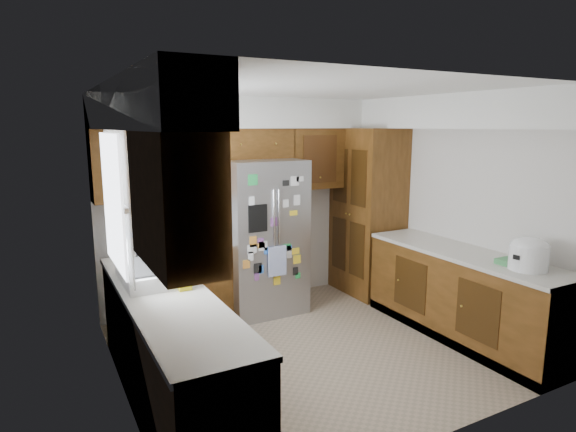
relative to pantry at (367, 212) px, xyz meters
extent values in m
plane|color=tan|center=(-1.50, -1.15, -1.07)|extent=(3.60, 3.60, 0.00)
cube|color=silver|center=(-1.50, 0.45, 0.18)|extent=(3.60, 0.04, 2.50)
cube|color=silver|center=(-3.30, -1.15, 0.18)|extent=(0.04, 3.20, 2.50)
cube|color=silver|center=(0.30, -1.15, 0.18)|extent=(0.04, 3.20, 2.50)
cube|color=silver|center=(-1.50, -2.75, 0.18)|extent=(3.60, 0.04, 2.50)
cube|color=white|center=(-1.50, -1.15, 1.43)|extent=(3.60, 3.20, 0.02)
cube|color=silver|center=(-1.50, 0.26, 1.25)|extent=(3.60, 0.38, 0.35)
cube|color=silver|center=(-3.11, -1.15, 1.25)|extent=(0.38, 3.20, 0.35)
cube|color=silver|center=(0.11, -1.15, 1.25)|extent=(0.38, 3.20, 0.35)
cube|color=#452A0D|center=(-2.63, 0.28, 0.70)|extent=(1.33, 0.34, 0.75)
cube|color=#452A0D|center=(-0.36, 0.28, 0.70)|extent=(1.33, 0.34, 0.75)
cube|color=#452A0D|center=(-3.13, -2.30, 0.70)|extent=(0.34, 0.85, 0.75)
cube|color=white|center=(-3.29, -1.05, 0.53)|extent=(0.02, 0.90, 1.05)
cube|color=white|center=(-3.25, -1.05, 0.53)|extent=(0.01, 1.02, 1.15)
cube|color=#1D3BAB|center=(-2.54, 0.09, 0.55)|extent=(0.16, 0.02, 0.22)
cube|color=beige|center=(-2.88, 0.09, 0.75)|extent=(0.16, 0.02, 0.20)
cube|color=#452A0D|center=(-3.00, -1.45, -0.64)|extent=(0.60, 2.60, 0.88)
cube|color=#452A0D|center=(-2.33, 0.15, -0.64)|extent=(0.75, 0.60, 0.88)
cube|color=silver|center=(-3.00, -1.45, -0.17)|extent=(0.63, 2.60, 0.04)
cube|color=silver|center=(-2.33, 0.15, -0.17)|extent=(0.75, 0.60, 0.04)
cube|color=black|center=(-3.00, -1.45, -1.02)|extent=(0.60, 2.60, 0.10)
cube|color=white|center=(-2.69, -2.30, -0.61)|extent=(0.01, 0.58, 0.80)
cube|color=#452A0D|center=(0.00, -1.62, -0.64)|extent=(0.60, 2.25, 0.88)
cube|color=silver|center=(0.00, -1.62, -0.17)|extent=(0.63, 2.25, 0.04)
cube|color=black|center=(0.00, -1.62, -1.02)|extent=(0.60, 2.25, 0.10)
cube|color=#452A0D|center=(0.00, 0.00, 0.00)|extent=(0.60, 0.90, 2.15)
cube|color=#929397|center=(-1.50, 0.05, -0.17)|extent=(0.90, 0.75, 1.80)
cylinder|color=silver|center=(-1.53, -0.34, -0.02)|extent=(0.02, 0.02, 0.90)
cylinder|color=silver|center=(-1.47, -0.34, -0.02)|extent=(0.02, 0.02, 0.90)
cube|color=black|center=(-1.72, -0.33, 0.12)|extent=(0.22, 0.01, 0.30)
cube|color=white|center=(-1.50, -0.35, -0.38)|extent=(0.22, 0.01, 0.34)
cube|color=orange|center=(-1.86, -0.33, -0.37)|extent=(0.08, 0.00, 0.10)
cube|color=orange|center=(-1.78, -0.33, -0.12)|extent=(0.08, 0.00, 0.12)
cube|color=blue|center=(-1.51, -0.33, -0.43)|extent=(0.07, 0.00, 0.12)
cube|color=white|center=(-1.66, -0.33, -0.19)|extent=(0.10, 0.00, 0.10)
cube|color=black|center=(-1.38, -0.33, 0.49)|extent=(0.08, 0.00, 0.06)
cube|color=blue|center=(-1.34, -0.33, -0.25)|extent=(0.07, 0.00, 0.06)
cube|color=#8C4C99|center=(-1.69, -0.33, -0.12)|extent=(0.07, 0.00, 0.06)
cube|color=yellow|center=(-1.49, -0.33, -0.61)|extent=(0.09, 0.00, 0.10)
cube|color=white|center=(-1.34, -0.33, -0.31)|extent=(0.07, 0.00, 0.12)
cube|color=white|center=(-1.79, -0.33, 0.32)|extent=(0.06, 0.00, 0.09)
cube|color=black|center=(-1.55, -0.33, -0.46)|extent=(0.10, 0.00, 0.08)
cube|color=white|center=(-1.38, -0.33, 0.26)|extent=(0.07, 0.00, 0.09)
cube|color=black|center=(-1.26, -0.33, -0.53)|extent=(0.06, 0.00, 0.09)
cube|color=yellow|center=(-1.24, -0.33, -0.40)|extent=(0.09, 0.00, 0.10)
cube|color=green|center=(-1.36, -0.33, -0.23)|extent=(0.09, 0.00, 0.06)
cube|color=white|center=(-1.24, -0.33, 0.29)|extent=(0.08, 0.00, 0.12)
cube|color=green|center=(-1.22, -0.33, -0.59)|extent=(0.06, 0.00, 0.07)
cube|color=orange|center=(-1.68, -0.33, -0.18)|extent=(0.09, 0.00, 0.06)
cube|color=yellow|center=(-1.25, -0.33, -0.30)|extent=(0.10, 0.00, 0.07)
cube|color=blue|center=(-1.69, -0.33, -0.45)|extent=(0.06, 0.00, 0.09)
cube|color=white|center=(-1.79, -0.33, -0.20)|extent=(0.11, 0.00, 0.09)
cube|color=white|center=(-1.81, -0.33, -0.28)|extent=(0.06, 0.00, 0.10)
cube|color=blue|center=(-1.62, -0.33, -0.25)|extent=(0.06, 0.00, 0.08)
cube|color=#8C4C99|center=(-1.53, -0.33, 0.07)|extent=(0.08, 0.00, 0.10)
cube|color=white|center=(-1.27, -0.33, 0.51)|extent=(0.10, 0.00, 0.11)
cube|color=yellow|center=(-1.28, -0.33, 0.15)|extent=(0.09, 0.00, 0.06)
cube|color=white|center=(-1.20, -0.33, 0.52)|extent=(0.09, 0.00, 0.06)
cube|color=#8C4C99|center=(-1.74, -0.33, -0.52)|extent=(0.05, 0.00, 0.09)
cube|color=green|center=(-1.77, -0.33, 0.54)|extent=(0.11, 0.00, 0.12)
cube|color=black|center=(-1.73, -0.33, -0.43)|extent=(0.09, 0.00, 0.11)
cube|color=blue|center=(-1.47, -0.33, -0.47)|extent=(0.07, 0.00, 0.10)
cube|color=#452A0D|center=(-1.50, 0.28, 0.90)|extent=(0.96, 0.34, 0.35)
sphere|color=#2537B0|center=(-1.73, 0.30, 1.23)|extent=(0.31, 0.31, 0.31)
cylinder|color=black|center=(-1.20, 0.22, 1.16)|extent=(0.28, 0.28, 0.16)
ellipsoid|color=#333338|center=(-1.20, 0.22, 1.24)|extent=(0.26, 0.26, 0.12)
cube|color=white|center=(-3.00, -1.05, -0.09)|extent=(0.52, 0.70, 0.12)
cube|color=black|center=(-3.00, -1.05, -0.03)|extent=(0.44, 0.60, 0.02)
cylinder|color=silver|center=(-3.20, -1.05, 0.07)|extent=(0.02, 0.02, 0.30)
cylinder|color=silver|center=(-3.14, -1.05, 0.20)|extent=(0.16, 0.02, 0.02)
cube|color=yellow|center=(-2.85, -1.36, -0.13)|extent=(0.10, 0.18, 0.04)
cube|color=black|center=(-2.96, -0.60, -0.10)|extent=(0.18, 0.14, 0.10)
cylinder|color=black|center=(-2.96, -0.60, 0.09)|extent=(0.16, 0.16, 0.28)
cylinder|color=#929397|center=(-3.06, -0.30, -0.05)|extent=(0.14, 0.14, 0.20)
sphere|color=white|center=(-2.88, -0.14, -0.05)|extent=(0.20, 0.20, 0.20)
cube|color=#3F72B2|center=(-3.03, 0.03, -0.06)|extent=(0.14, 0.10, 0.18)
cube|color=#BFB28C|center=(-2.90, 0.10, -0.08)|extent=(0.10, 0.08, 0.14)
cylinder|color=white|center=(-3.05, -0.71, -0.10)|extent=(0.08, 0.08, 0.11)
cylinder|color=white|center=(0.00, -2.32, -0.04)|extent=(0.33, 0.33, 0.22)
ellipsoid|color=white|center=(0.00, -2.32, 0.07)|extent=(0.32, 0.32, 0.14)
cube|color=black|center=(-0.16, -2.32, -0.02)|extent=(0.04, 0.06, 0.04)
cylinder|color=white|center=(0.03, -2.21, -0.04)|extent=(0.10, 0.10, 0.24)
camera|label=1|loc=(-3.83, -4.95, 1.10)|focal=30.00mm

